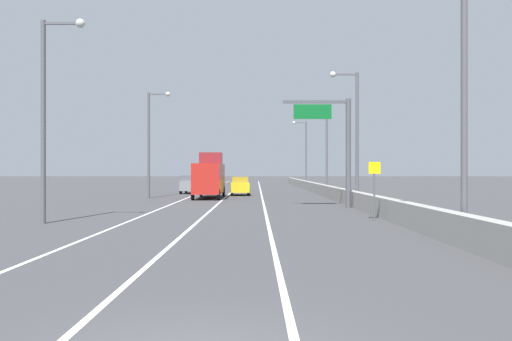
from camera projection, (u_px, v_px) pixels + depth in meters
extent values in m
plane|color=#38383A|center=(251.00, 189.00, 70.89)|extent=(320.00, 320.00, 0.00)
cube|color=silver|center=(204.00, 192.00, 61.90)|extent=(0.16, 130.00, 0.00)
cube|color=silver|center=(233.00, 192.00, 61.89)|extent=(0.16, 130.00, 0.00)
cube|color=silver|center=(262.00, 192.00, 61.89)|extent=(0.16, 130.00, 0.00)
cube|color=gray|center=(334.00, 193.00, 46.87)|extent=(0.60, 120.00, 1.10)
cylinder|color=#47474C|center=(350.00, 153.00, 35.45)|extent=(0.36, 0.36, 7.50)
cube|color=#47474C|center=(317.00, 102.00, 35.45)|extent=(4.50, 0.20, 0.20)
cube|color=#0C5923|center=(314.00, 112.00, 35.33)|extent=(2.60, 0.10, 1.00)
cylinder|color=#4C4C51|center=(376.00, 197.00, 26.35)|extent=(0.10, 0.10, 2.40)
cube|color=yellow|center=(376.00, 168.00, 26.31)|extent=(0.60, 0.04, 0.60)
cylinder|color=#4C4C51|center=(466.00, 106.00, 18.91)|extent=(0.24, 0.24, 9.83)
cylinder|color=#4C4C51|center=(358.00, 139.00, 38.17)|extent=(0.24, 0.24, 9.83)
cube|color=#4C4C51|center=(346.00, 74.00, 38.17)|extent=(1.80, 0.12, 0.12)
sphere|color=beige|center=(334.00, 74.00, 38.18)|extent=(0.44, 0.44, 0.44)
cylinder|color=#4C4C51|center=(328.00, 149.00, 57.44)|extent=(0.24, 0.24, 9.83)
cube|color=#4C4C51|center=(320.00, 107.00, 57.44)|extent=(1.80, 0.12, 0.12)
sphere|color=beige|center=(312.00, 107.00, 57.44)|extent=(0.44, 0.44, 0.44)
cylinder|color=#4C4C51|center=(307.00, 155.00, 76.70)|extent=(0.24, 0.24, 9.83)
cube|color=#4C4C51|center=(301.00, 123.00, 76.70)|extent=(1.80, 0.12, 0.12)
sphere|color=beige|center=(295.00, 123.00, 76.70)|extent=(0.44, 0.44, 0.44)
cylinder|color=#4C4C51|center=(45.00, 122.00, 24.95)|extent=(0.24, 0.24, 9.83)
cube|color=#4C4C51|center=(63.00, 24.00, 24.95)|extent=(1.80, 0.12, 0.12)
sphere|color=beige|center=(82.00, 24.00, 24.95)|extent=(0.44, 0.44, 0.44)
cylinder|color=#4C4C51|center=(150.00, 145.00, 48.07)|extent=(0.24, 0.24, 9.83)
cube|color=#4C4C51|center=(160.00, 94.00, 48.07)|extent=(1.80, 0.12, 0.12)
sphere|color=beige|center=(169.00, 94.00, 48.06)|extent=(0.44, 0.44, 0.44)
cube|color=gold|center=(241.00, 187.00, 53.33)|extent=(2.00, 4.14, 0.98)
cube|color=olive|center=(241.00, 180.00, 52.92)|extent=(1.70, 1.89, 0.60)
cylinder|color=black|center=(233.00, 191.00, 54.89)|extent=(0.24, 0.69, 0.68)
cylinder|color=black|center=(249.00, 191.00, 54.95)|extent=(0.24, 0.69, 0.68)
cylinder|color=black|center=(233.00, 193.00, 51.71)|extent=(0.24, 0.69, 0.68)
cylinder|color=black|center=(250.00, 193.00, 51.77)|extent=(0.24, 0.69, 0.68)
cube|color=slate|center=(192.00, 185.00, 57.79)|extent=(1.86, 4.38, 1.08)
cube|color=#4D505A|center=(191.00, 178.00, 57.36)|extent=(1.57, 2.00, 0.60)
cylinder|color=black|center=(187.00, 190.00, 59.53)|extent=(0.24, 0.69, 0.68)
cylinder|color=black|center=(201.00, 190.00, 59.47)|extent=(0.24, 0.69, 0.68)
cylinder|color=black|center=(182.00, 191.00, 56.11)|extent=(0.24, 0.69, 0.68)
cylinder|color=black|center=(196.00, 191.00, 56.05)|extent=(0.24, 0.69, 0.68)
cube|color=black|center=(204.00, 183.00, 74.99)|extent=(1.90, 4.17, 0.93)
cube|color=black|center=(204.00, 177.00, 74.57)|extent=(1.60, 1.90, 0.60)
cylinder|color=black|center=(200.00, 185.00, 76.62)|extent=(0.24, 0.69, 0.68)
cylinder|color=black|center=(211.00, 185.00, 76.56)|extent=(0.24, 0.69, 0.68)
cylinder|color=black|center=(197.00, 186.00, 73.41)|extent=(0.24, 0.69, 0.68)
cylinder|color=black|center=(208.00, 186.00, 73.35)|extent=(0.24, 0.69, 0.68)
cube|color=#A51E19|center=(210.00, 178.00, 47.73)|extent=(2.43, 7.90, 2.68)
cube|color=maroon|center=(212.00, 158.00, 49.47)|extent=(2.12, 1.74, 1.10)
cylinder|color=black|center=(202.00, 191.00, 50.99)|extent=(0.22, 1.00, 1.00)
cylinder|color=black|center=(225.00, 191.00, 50.98)|extent=(0.22, 1.00, 1.00)
cylinder|color=black|center=(194.00, 194.00, 44.49)|extent=(0.22, 1.00, 1.00)
cylinder|color=black|center=(220.00, 194.00, 44.48)|extent=(0.22, 1.00, 1.00)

